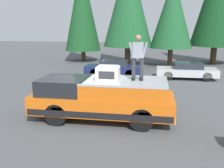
% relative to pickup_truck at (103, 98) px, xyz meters
% --- Properties ---
extents(ground_plane, '(90.00, 90.00, 0.00)m').
position_rel_pickup_truck_xyz_m(ground_plane, '(0.05, 0.47, -0.87)').
color(ground_plane, '#4C4F51').
extents(pickup_truck, '(2.01, 5.54, 1.65)m').
position_rel_pickup_truck_xyz_m(pickup_truck, '(0.00, 0.00, 0.00)').
color(pickup_truck, orange).
rests_on(pickup_truck, ground).
extents(compressor_unit, '(0.65, 0.84, 0.56)m').
position_rel_pickup_truck_xyz_m(compressor_unit, '(-0.19, -0.26, 1.05)').
color(compressor_unit, white).
rests_on(compressor_unit, pickup_truck).
extents(person_on_truck_bed, '(0.29, 0.72, 1.69)m').
position_rel_pickup_truck_xyz_m(person_on_truck_bed, '(0.07, -1.34, 1.68)').
color(person_on_truck_bed, '#333338').
rests_on(person_on_truck_bed, pickup_truck).
extents(parked_car_silver, '(1.64, 4.10, 1.16)m').
position_rel_pickup_truck_xyz_m(parked_car_silver, '(8.64, -4.24, -0.29)').
color(parked_car_silver, silver).
rests_on(parked_car_silver, ground).
extents(parked_car_navy, '(1.64, 4.10, 1.16)m').
position_rel_pickup_truck_xyz_m(parked_car_navy, '(8.87, 0.97, -0.29)').
color(parked_car_navy, navy).
rests_on(parked_car_navy, ground).
extents(conifer_left, '(3.74, 3.74, 7.86)m').
position_rel_pickup_truck_xyz_m(conifer_left, '(14.18, -3.38, 3.87)').
color(conifer_left, '#4C3826').
rests_on(conifer_left, ground).
extents(conifer_center_left, '(4.44, 4.44, 9.84)m').
position_rel_pickup_truck_xyz_m(conifer_center_left, '(14.10, 0.49, 4.91)').
color(conifer_center_left, '#4C3826').
rests_on(conifer_center_left, ground).
extents(conifer_center_right, '(3.60, 3.60, 9.70)m').
position_rel_pickup_truck_xyz_m(conifer_center_right, '(16.04, 5.30, 4.53)').
color(conifer_center_right, '#4C3826').
rests_on(conifer_center_right, ground).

